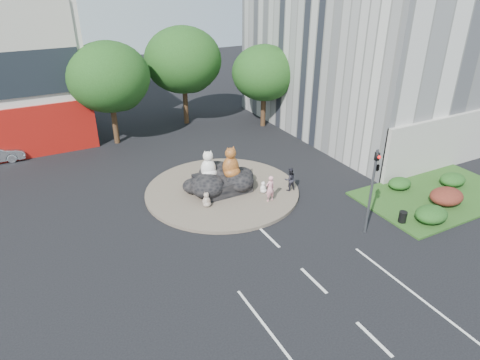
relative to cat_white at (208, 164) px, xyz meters
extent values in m
plane|color=black|center=(0.76, -10.37, -2.04)|extent=(120.00, 120.00, 0.00)
cylinder|color=brown|center=(0.76, -0.37, -1.94)|extent=(10.00, 10.00, 0.20)
cube|color=#264717|center=(12.76, -7.37, -1.98)|extent=(10.00, 6.00, 0.12)
cylinder|color=#382314|center=(-3.24, 11.63, -0.17)|extent=(0.44, 0.44, 3.74)
ellipsoid|color=#1B3D13|center=(-3.24, 11.63, 3.49)|extent=(6.46, 6.46, 5.49)
sphere|color=#1B3D13|center=(-2.44, 12.13, 2.64)|extent=(4.25, 4.25, 4.25)
sphere|color=#1B3D13|center=(-3.94, 11.33, 2.89)|extent=(3.74, 3.74, 3.74)
cylinder|color=#382314|center=(3.76, 13.63, -0.06)|extent=(0.44, 0.44, 3.96)
ellipsoid|color=#1B3D13|center=(3.76, 13.63, 3.81)|extent=(6.84, 6.84, 5.81)
sphere|color=#1B3D13|center=(4.56, 14.13, 2.91)|extent=(4.50, 4.50, 4.50)
sphere|color=#1B3D13|center=(3.06, 13.33, 3.18)|extent=(3.96, 3.96, 3.96)
cylinder|color=#382314|center=(9.76, 9.63, -0.39)|extent=(0.44, 0.44, 3.30)
ellipsoid|color=#1B3D13|center=(9.76, 9.63, 2.84)|extent=(5.70, 5.70, 4.84)
sphere|color=#1B3D13|center=(10.56, 10.13, 2.09)|extent=(3.75, 3.75, 3.75)
sphere|color=#1B3D13|center=(9.06, 9.33, 2.31)|extent=(3.30, 3.30, 3.30)
ellipsoid|color=#1B3D13|center=(9.76, -9.37, -1.47)|extent=(2.00, 1.60, 0.90)
ellipsoid|color=#491413|center=(12.26, -8.37, -1.42)|extent=(2.20, 1.76, 0.99)
ellipsoid|color=#1B3D13|center=(14.76, -6.87, -1.51)|extent=(1.80, 1.44, 0.81)
ellipsoid|color=#1B3D13|center=(11.26, -5.57, -1.56)|extent=(1.60, 1.28, 0.72)
cylinder|color=#595B60|center=(5.76, -8.37, 0.46)|extent=(0.14, 0.14, 5.00)
imported|color=black|center=(5.76, -8.37, 2.16)|extent=(0.21, 0.26, 1.30)
imported|color=black|center=(5.96, -8.37, 1.96)|extent=(0.26, 1.24, 0.50)
sphere|color=red|center=(5.76, -8.55, 2.61)|extent=(0.18, 0.18, 0.18)
cylinder|color=#595B60|center=(13.76, -2.37, 1.96)|extent=(0.18, 0.18, 8.00)
cylinder|color=#595B60|center=(12.76, -2.37, 5.96)|extent=(2.00, 0.12, 0.12)
cube|color=silver|center=(11.76, -2.37, 5.86)|extent=(0.50, 0.22, 0.12)
imported|color=pink|center=(2.74, -3.12, -0.98)|extent=(0.67, 0.48, 1.72)
imported|color=#212029|center=(4.60, -2.50, -1.05)|extent=(0.77, 0.60, 1.57)
cylinder|color=black|center=(8.26, -8.67, -1.59)|extent=(0.58, 0.58, 0.66)
camera|label=1|loc=(-9.74, -22.81, 11.31)|focal=32.00mm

